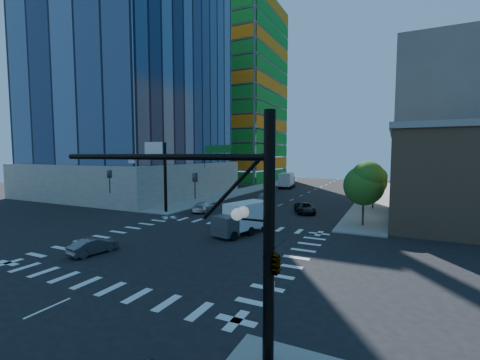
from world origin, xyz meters
The scene contains 18 objects.
ground centered at (0.00, 0.00, 0.00)m, with size 160.00×160.00×0.00m, color black.
road_markings centered at (0.00, 0.00, 0.01)m, with size 20.00×20.00×0.01m, color silver.
sidewalk_ne centered at (12.50, 40.00, 0.07)m, with size 5.00×60.00×0.15m, color gray.
sidewalk_nw centered at (-12.50, 40.00, 0.07)m, with size 5.00×60.00×0.15m, color gray.
office_tower centered at (-30.00, 25.00, 35.13)m, with size 30.00×30.00×71.00m.
construction_building centered at (-27.41, 61.93, 24.61)m, with size 25.16×34.50×70.60m.
bg_building_ne centered at (27.00, 55.00, 14.00)m, with size 24.00×30.00×28.00m, color #615B57.
signal_mast_se centered at (10.60, -11.50, 5.01)m, with size 10.51×2.48×9.00m.
signal_mast_nw centered at (-10.00, 11.50, 5.49)m, with size 10.20×0.40×9.00m.
tree_south centered at (12.63, 13.90, 4.69)m, with size 4.16×4.16×6.82m.
tree_north centered at (12.93, 25.90, 3.99)m, with size 3.54×3.52×5.78m.
no_parking_sign centered at (10.70, -9.00, 1.38)m, with size 0.30×0.06×2.20m.
car_nb_far centered at (5.01, 19.06, 0.67)m, with size 2.22×4.81×1.34m, color black.
car_sb_near centered at (-7.43, 14.30, 0.68)m, with size 1.89×4.66×1.35m, color silver.
car_sb_mid centered at (-4.12, 27.75, 0.71)m, with size 1.67×4.15×1.41m, color #B5B6BE.
car_sb_cross centered at (-5.31, -4.88, 0.61)m, with size 1.30×3.72×1.23m, color #505056.
box_truck_near centered at (2.27, 5.53, 1.32)m, with size 3.88×6.13×2.98m.
box_truck_far centered at (-6.42, 47.91, 1.52)m, with size 3.59×6.86×3.44m.
Camera 1 is at (15.32, -21.72, 7.66)m, focal length 24.00 mm.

